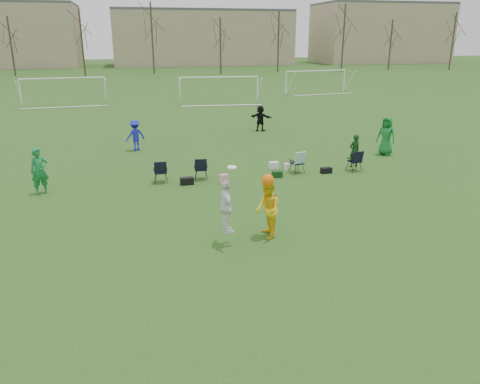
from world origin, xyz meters
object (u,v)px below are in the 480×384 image
object	(u,v)px
fielder_blue	(135,135)
fielder_green_far	(386,136)
center_contest	(254,208)
goal_left	(63,84)
fielder_green_near	(39,171)
fielder_black	(260,118)
goal_right	(316,75)
goal_mid	(219,82)

from	to	relation	value
fielder_blue	fielder_green_far	bearing A→B (deg)	140.14
center_contest	goal_left	world-z (taller)	goal_left
fielder_green_near	fielder_green_far	bearing A→B (deg)	-13.27
fielder_black	goal_right	xyz separation A→B (m)	(11.82, 20.03, 1.09)
center_contest	goal_mid	size ratio (longest dim) A/B	0.33
fielder_green_near	fielder_blue	xyz separation A→B (m)	(3.78, 6.81, -0.09)
fielder_green_near	fielder_green_far	xyz separation A→B (m)	(16.62, 2.87, 0.08)
fielder_green_far	center_contest	world-z (taller)	center_contest
fielder_green_far	fielder_blue	bearing A→B (deg)	-145.59
fielder_green_far	goal_right	distance (m)	28.81
goal_mid	goal_right	size ratio (longest dim) A/B	1.01
fielder_blue	center_contest	xyz separation A→B (m)	(3.32, -13.02, 0.20)
center_contest	fielder_green_near	bearing A→B (deg)	138.86
fielder_green_near	goal_left	distance (m)	26.87
fielder_blue	center_contest	world-z (taller)	center_contest
fielder_green_near	goal_right	xyz separation A→B (m)	(23.75, 30.76, 1.00)
goal_right	goal_mid	bearing A→B (deg)	-161.43
fielder_green_far	fielder_black	xyz separation A→B (m)	(-4.69, 7.87, -0.17)
fielder_green_far	goal_right	bearing A→B (deg)	127.15
goal_mid	fielder_blue	bearing A→B (deg)	-109.94
fielder_green_near	goal_mid	world-z (taller)	goal_mid
fielder_black	goal_mid	size ratio (longest dim) A/B	0.23
center_contest	goal_left	size ratio (longest dim) A/B	0.33
fielder_blue	goal_mid	size ratio (longest dim) A/B	0.23
goal_left	goal_right	world-z (taller)	same
fielder_green_far	center_contest	distance (m)	13.15
fielder_green_far	goal_mid	size ratio (longest dim) A/B	0.27
goal_left	goal_mid	world-z (taller)	same
center_contest	goal_mid	world-z (taller)	goal_mid
fielder_green_near	fielder_black	world-z (taller)	fielder_green_near
fielder_blue	goal_right	bearing A→B (deg)	-152.60
goal_mid	fielder_green_far	bearing A→B (deg)	-73.46
fielder_blue	fielder_green_near	bearing A→B (deg)	38.19
fielder_black	fielder_green_near	bearing A→B (deg)	78.68
fielder_blue	fielder_black	world-z (taller)	fielder_blue
fielder_green_near	fielder_black	xyz separation A→B (m)	(11.93, 10.74, -0.09)
fielder_green_far	center_contest	bearing A→B (deg)	-84.89
goal_left	goal_mid	xyz separation A→B (m)	(14.00, -2.00, 0.00)
center_contest	goal_mid	xyz separation A→B (m)	(4.65, 30.96, 0.88)
fielder_green_near	center_contest	bearing A→B (deg)	-64.21
goal_left	goal_right	xyz separation A→B (m)	(26.00, 4.00, 0.00)
fielder_blue	goal_right	size ratio (longest dim) A/B	0.23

